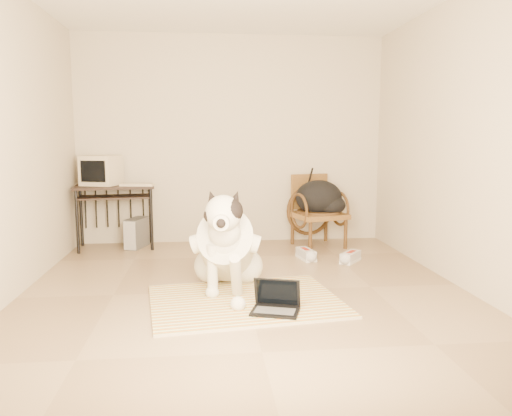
{
  "coord_description": "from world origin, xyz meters",
  "views": [
    {
      "loc": [
        -0.35,
        -4.37,
        1.38
      ],
      "look_at": [
        0.11,
        0.09,
        0.75
      ],
      "focal_mm": 35.0,
      "sensor_mm": 36.0,
      "label": 1
    }
  ],
  "objects": [
    {
      "name": "wall_right",
      "position": [
        2.0,
        0.0,
        1.35
      ],
      "size": [
        0.0,
        4.5,
        4.5
      ],
      "primitive_type": "plane",
      "rotation": [
        1.57,
        0.0,
        -1.57
      ],
      "color": "beige",
      "rests_on": "floor"
    },
    {
      "name": "pc_tower",
      "position": [
        -1.22,
        1.96,
        0.19
      ],
      "size": [
        0.28,
        0.43,
        0.37
      ],
      "color": "#4B4B4E",
      "rests_on": "floor"
    },
    {
      "name": "sneaker_right",
      "position": [
        1.26,
        0.95,
        0.05
      ],
      "size": [
        0.31,
        0.34,
        0.12
      ],
      "color": "silver",
      "rests_on": "floor"
    },
    {
      "name": "rug",
      "position": [
        -0.02,
        -0.31,
        0.01
      ],
      "size": [
        1.72,
        1.4,
        0.02
      ],
      "color": "orange",
      "rests_on": "floor"
    },
    {
      "name": "wall_back",
      "position": [
        0.0,
        2.25,
        1.35
      ],
      "size": [
        4.5,
        0.0,
        4.5
      ],
      "primitive_type": "plane",
      "rotation": [
        1.57,
        0.0,
        0.0
      ],
      "color": "beige",
      "rests_on": "floor"
    },
    {
      "name": "laptop",
      "position": [
        0.19,
        -0.61,
        0.08
      ],
      "size": [
        0.43,
        0.36,
        0.26
      ],
      "color": "black",
      "rests_on": "rug"
    },
    {
      "name": "sneaker_left",
      "position": [
        0.79,
        1.13,
        0.05
      ],
      "size": [
        0.2,
        0.35,
        0.12
      ],
      "color": "silver",
      "rests_on": "floor"
    },
    {
      "name": "backpack",
      "position": [
        1.1,
        1.75,
        0.62
      ],
      "size": [
        0.62,
        0.49,
        0.44
      ],
      "color": "black",
      "rests_on": "rattan_chair"
    },
    {
      "name": "wall_left",
      "position": [
        -2.0,
        0.0,
        1.35
      ],
      "size": [
        0.0,
        4.5,
        4.5
      ],
      "primitive_type": "plane",
      "rotation": [
        1.57,
        0.0,
        1.57
      ],
      "color": "beige",
      "rests_on": "floor"
    },
    {
      "name": "floor",
      "position": [
        0.0,
        0.0,
        0.0
      ],
      "size": [
        4.5,
        4.5,
        0.0
      ],
      "primitive_type": "plane",
      "color": "#8F7557",
      "rests_on": "ground"
    },
    {
      "name": "crt_monitor",
      "position": [
        -1.64,
        2.02,
        0.98
      ],
      "size": [
        0.51,
        0.5,
        0.37
      ],
      "color": "beige",
      "rests_on": "computer_desk"
    },
    {
      "name": "rattan_chair",
      "position": [
        1.07,
        1.84,
        0.46
      ],
      "size": [
        0.73,
        0.72,
        0.91
      ],
      "color": "brown",
      "rests_on": "floor"
    },
    {
      "name": "desk_keyboard",
      "position": [
        -1.18,
        1.85,
        0.81
      ],
      "size": [
        0.42,
        0.21,
        0.03
      ],
      "primitive_type": "cube",
      "rotation": [
        0.0,
        0.0,
        -0.16
      ],
      "color": "beige",
      "rests_on": "computer_desk"
    },
    {
      "name": "computer_desk",
      "position": [
        -1.47,
        1.94,
        0.68
      ],
      "size": [
        1.01,
        0.65,
        0.79
      ],
      "color": "black",
      "rests_on": "floor"
    },
    {
      "name": "wall_front",
      "position": [
        0.0,
        -2.25,
        1.35
      ],
      "size": [
        4.5,
        0.0,
        4.5
      ],
      "primitive_type": "plane",
      "rotation": [
        -1.57,
        0.0,
        0.0
      ],
      "color": "beige",
      "rests_on": "floor"
    },
    {
      "name": "dog",
      "position": [
        -0.16,
        0.07,
        0.39
      ],
      "size": [
        0.65,
        1.38,
        0.99
      ],
      "color": "silver",
      "rests_on": "rug"
    }
  ]
}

